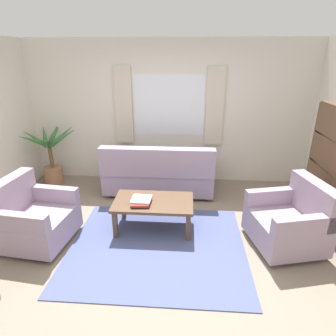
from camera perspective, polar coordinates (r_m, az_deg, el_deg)
ground_plane at (r=3.86m, az=-2.15°, el=-15.43°), size 6.24×6.24×0.00m
wall_back at (r=5.42m, az=0.21°, el=10.88°), size 5.32×0.12×2.60m
window_with_curtains at (r=5.31m, az=0.15°, el=12.30°), size 1.98×0.07×1.40m
area_rug at (r=3.85m, az=-2.15°, el=-15.36°), size 2.25×1.92×0.01m
couch at (r=5.03m, az=-1.88°, el=-1.13°), size 1.90×0.82×0.92m
armchair_left at (r=4.14m, az=-25.41°, el=-9.03°), size 0.91×0.92×0.88m
armchair_right at (r=4.01m, az=23.38°, el=-9.73°), size 0.99×1.01×0.88m
coffee_table at (r=4.01m, az=-2.94°, el=-7.30°), size 1.10×0.64×0.44m
book_stack_on_table at (r=3.91m, az=-5.48°, el=-6.57°), size 0.28×0.31×0.07m
potted_plant at (r=5.74m, az=-22.28°, el=2.33°), size 1.00×1.20×1.20m
bookshelf at (r=4.50m, az=29.99°, el=-0.05°), size 0.30×0.94×1.72m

